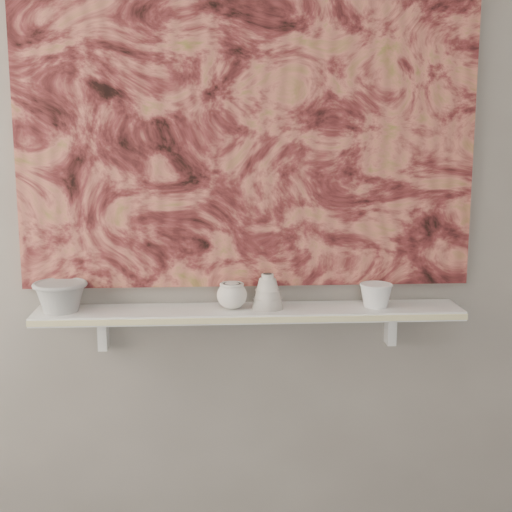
{
  "coord_description": "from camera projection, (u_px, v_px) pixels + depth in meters",
  "views": [
    {
      "loc": [
        -0.12,
        -0.77,
        1.52
      ],
      "look_at": [
        0.02,
        1.49,
        1.11
      ],
      "focal_mm": 50.0,
      "sensor_mm": 36.0,
      "label": 1
    }
  ],
  "objects": [
    {
      "name": "cup_cream",
      "position": [
        232.0,
        295.0,
        2.33
      ],
      "size": [
        0.11,
        0.11,
        0.09
      ],
      "primitive_type": null,
      "rotation": [
        0.0,
        0.0,
        0.09
      ],
      "color": "beige",
      "rests_on": "shelf"
    },
    {
      "name": "bowl_grey",
      "position": [
        60.0,
        296.0,
        2.3
      ],
      "size": [
        0.19,
        0.19,
        0.1
      ],
      "primitive_type": null,
      "rotation": [
        0.0,
        0.0,
        -0.11
      ],
      "color": "#999997",
      "rests_on": "shelf"
    },
    {
      "name": "bracket_left",
      "position": [
        103.0,
        332.0,
        2.39
      ],
      "size": [
        0.03,
        0.06,
        0.12
      ],
      "primitive_type": "cube",
      "color": "white",
      "rests_on": "wall_back"
    },
    {
      "name": "painting",
      "position": [
        248.0,
        120.0,
        2.31
      ],
      "size": [
        1.5,
        0.02,
        1.1
      ],
      "primitive_type": "cube",
      "color": "maroon",
      "rests_on": "wall_back"
    },
    {
      "name": "shelf_stripe",
      "position": [
        251.0,
        320.0,
        2.25
      ],
      "size": [
        1.4,
        0.01,
        0.02
      ],
      "primitive_type": "cube",
      "color": "beige",
      "rests_on": "shelf"
    },
    {
      "name": "bowl_white",
      "position": [
        376.0,
        295.0,
        2.36
      ],
      "size": [
        0.12,
        0.12,
        0.08
      ],
      "primitive_type": null,
      "rotation": [
        0.0,
        0.0,
        0.07
      ],
      "color": "silver",
      "rests_on": "shelf"
    },
    {
      "name": "shelf",
      "position": [
        249.0,
        313.0,
        2.35
      ],
      "size": [
        1.4,
        0.18,
        0.03
      ],
      "primitive_type": "cube",
      "color": "white",
      "rests_on": "wall_back"
    },
    {
      "name": "house_motif",
      "position": [
        382.0,
        214.0,
        2.38
      ],
      "size": [
        0.09,
        0.0,
        0.08
      ],
      "primitive_type": "cube",
      "color": "black",
      "rests_on": "painting"
    },
    {
      "name": "bell_vessel",
      "position": [
        268.0,
        291.0,
        2.34
      ],
      "size": [
        0.14,
        0.14,
        0.12
      ],
      "primitive_type": null,
      "rotation": [
        0.0,
        0.0,
        -0.43
      ],
      "color": "beige",
      "rests_on": "shelf"
    },
    {
      "name": "bracket_right",
      "position": [
        390.0,
        327.0,
        2.45
      ],
      "size": [
        0.03,
        0.06,
        0.12
      ],
      "primitive_type": "cube",
      "color": "white",
      "rests_on": "wall_back"
    },
    {
      "name": "wall_back",
      "position": [
        248.0,
        178.0,
        2.36
      ],
      "size": [
        3.6,
        0.0,
        3.6
      ],
      "primitive_type": "plane",
      "rotation": [
        1.57,
        0.0,
        0.0
      ],
      "color": "slate",
      "rests_on": "floor"
    }
  ]
}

